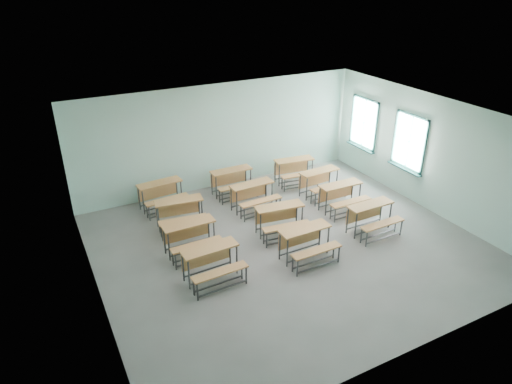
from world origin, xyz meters
TOP-DOWN VIEW (x-y plane):
  - room at (0.08, 0.03)m, footprint 9.04×8.04m
  - desk_unit_r0c0 at (-2.19, -0.44)m, footprint 1.27×0.88m
  - desk_unit_r0c1 at (0.07, -0.70)m, footprint 1.25×0.85m
  - desk_unit_r0c2 at (2.21, -0.47)m, footprint 1.26×0.85m
  - desk_unit_r1c0 at (-2.23, 0.77)m, footprint 1.25×0.85m
  - desk_unit_r1c1 at (0.09, 0.53)m, footprint 1.34×0.99m
  - desk_unit_r1c2 at (2.26, 0.85)m, footprint 1.25×0.85m
  - desk_unit_r2c0 at (-2.07, 2.02)m, footprint 1.34×0.99m
  - desk_unit_r2c1 at (0.09, 2.02)m, footprint 1.28×0.89m
  - desk_unit_r2c2 at (2.28, 1.90)m, footprint 1.29×0.91m
  - desk_unit_r3c0 at (-2.18, 3.29)m, footprint 1.31×0.94m
  - desk_unit_r3c1 at (-0.02, 3.17)m, footprint 1.24×0.84m
  - desk_unit_r3c2 at (2.07, 3.01)m, footprint 1.34×0.98m

SIDE VIEW (x-z plane):
  - desk_unit_r0c0 at x=-2.19m, z-range 0.13..0.91m
  - desk_unit_r0c1 at x=0.07m, z-range 0.13..0.91m
  - desk_unit_r0c2 at x=2.21m, z-range 0.13..0.91m
  - desk_unit_r1c0 at x=-2.23m, z-range 0.13..0.91m
  - desk_unit_r1c1 at x=0.09m, z-range 0.13..0.91m
  - desk_unit_r1c2 at x=2.26m, z-range 0.13..0.91m
  - desk_unit_r2c0 at x=-2.07m, z-range 0.13..0.91m
  - desk_unit_r2c1 at x=0.09m, z-range 0.13..0.91m
  - desk_unit_r2c2 at x=2.28m, z-range 0.13..0.91m
  - desk_unit_r3c0 at x=-2.18m, z-range 0.13..0.91m
  - desk_unit_r3c1 at x=-0.02m, z-range 0.13..0.91m
  - desk_unit_r3c2 at x=2.07m, z-range 0.13..0.91m
  - room at x=0.08m, z-range -0.02..3.22m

